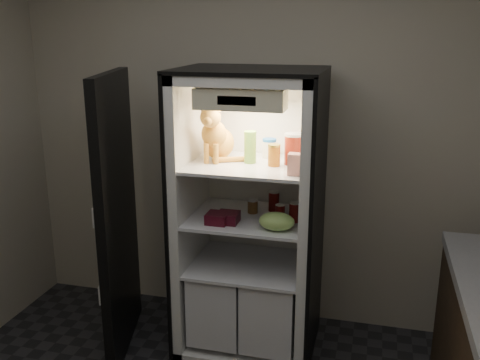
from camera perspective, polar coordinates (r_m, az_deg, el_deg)
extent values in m
plane|color=#B4AC96|center=(3.78, 2.66, 4.38)|extent=(3.60, 0.00, 3.60)
cube|color=white|center=(3.77, 2.17, -2.35)|extent=(0.85, 0.06, 1.85)
cube|color=white|center=(3.58, -5.13, -3.40)|extent=(0.06, 0.70, 1.85)
cube|color=white|center=(3.41, 7.52, -4.49)|extent=(0.06, 0.70, 1.85)
cube|color=white|center=(3.28, 1.11, 10.91)|extent=(0.85, 0.70, 0.06)
cube|color=white|center=(3.87, 0.96, -16.50)|extent=(0.85, 0.70, 0.06)
cube|color=black|center=(3.60, -5.77, -3.34)|extent=(0.02, 0.72, 1.87)
cube|color=black|center=(3.41, 8.22, -4.55)|extent=(0.02, 0.72, 1.87)
cube|color=black|center=(3.28, 1.12, 11.64)|extent=(0.90, 0.72, 0.02)
cube|color=white|center=(3.34, 0.94, 1.60)|extent=(0.73, 0.62, 0.02)
cube|color=white|center=(3.45, 0.92, -4.04)|extent=(0.73, 0.62, 0.02)
cube|color=white|center=(3.73, -1.80, -12.22)|extent=(0.34, 0.58, 0.48)
cube|color=white|center=(3.65, 3.62, -12.85)|extent=(0.34, 0.58, 0.48)
cube|color=white|center=(3.57, 0.89, -9.02)|extent=(0.73, 0.62, 0.02)
cube|color=beige|center=(3.06, 0.05, 8.65)|extent=(0.52, 0.18, 0.12)
cube|color=black|center=(2.98, -0.37, 8.45)|extent=(0.22, 0.01, 0.05)
cube|color=black|center=(3.56, -12.90, -3.86)|extent=(0.28, 0.86, 1.85)
cube|color=white|center=(3.67, -13.16, -9.65)|extent=(0.22, 0.63, 0.12)
cube|color=white|center=(3.48, -13.68, -2.21)|extent=(0.22, 0.63, 0.12)
ellipsoid|color=#B06416|center=(3.47, -2.28, 3.95)|extent=(0.20, 0.25, 0.20)
ellipsoid|color=#B06416|center=(3.36, -2.79, 4.91)|extent=(0.16, 0.15, 0.18)
sphere|color=orange|center=(3.28, -3.17, 6.71)|extent=(0.13, 0.13, 0.13)
sphere|color=orange|center=(3.23, -3.46, 6.30)|extent=(0.06, 0.06, 0.05)
cone|color=orange|center=(3.29, -3.78, 7.85)|extent=(0.05, 0.05, 0.06)
cone|color=orange|center=(3.27, -2.47, 7.81)|extent=(0.05, 0.05, 0.06)
cylinder|color=#B06416|center=(3.34, -3.62, 2.84)|extent=(0.03, 0.03, 0.13)
cylinder|color=#B06416|center=(3.32, -2.59, 2.78)|extent=(0.03, 0.03, 0.13)
cylinder|color=#B06416|center=(3.37, -0.97, 2.22)|extent=(0.23, 0.13, 0.03)
cylinder|color=green|center=(3.34, 1.09, 3.39)|extent=(0.08, 0.08, 0.18)
cylinder|color=green|center=(3.32, 1.10, 5.09)|extent=(0.08, 0.08, 0.02)
cylinder|color=white|center=(3.48, 3.14, 3.27)|extent=(0.09, 0.09, 0.11)
cylinder|color=blue|center=(3.47, 3.16, 4.29)|extent=(0.09, 0.09, 0.02)
cylinder|color=maroon|center=(3.28, 3.65, 2.55)|extent=(0.07, 0.07, 0.12)
cylinder|color=gold|center=(3.26, 3.67, 3.70)|extent=(0.08, 0.08, 0.01)
cylinder|color=#9A2B14|center=(3.32, 5.73, 3.18)|extent=(0.11, 0.11, 0.18)
cylinder|color=white|center=(3.30, 5.77, 4.83)|extent=(0.12, 0.12, 0.02)
cube|color=white|center=(3.09, 5.83, 1.69)|extent=(0.07, 0.07, 0.13)
cylinder|color=black|center=(3.53, 3.64, -2.32)|extent=(0.07, 0.07, 0.13)
cylinder|color=#B2B2B2|center=(3.51, 3.66, -1.30)|extent=(0.07, 0.07, 0.00)
cylinder|color=black|center=(3.35, 5.82, -3.48)|extent=(0.07, 0.07, 0.12)
cylinder|color=#B2B2B2|center=(3.33, 5.85, -2.47)|extent=(0.07, 0.07, 0.00)
cylinder|color=black|center=(3.34, 4.29, -3.58)|extent=(0.06, 0.06, 0.11)
cylinder|color=#B2B2B2|center=(3.32, 4.31, -2.67)|extent=(0.06, 0.06, 0.00)
cylinder|color=brown|center=(3.49, 1.37, -2.87)|extent=(0.07, 0.07, 0.08)
cylinder|color=#B2B2B2|center=(3.48, 1.37, -2.16)|extent=(0.07, 0.07, 0.01)
ellipsoid|color=#78AE51|center=(3.21, 3.93, -4.42)|extent=(0.22, 0.16, 0.11)
cube|color=#540E20|center=(3.32, -2.44, -4.08)|extent=(0.13, 0.13, 0.07)
cube|color=#540E20|center=(3.33, -1.29, -4.02)|extent=(0.13, 0.13, 0.07)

